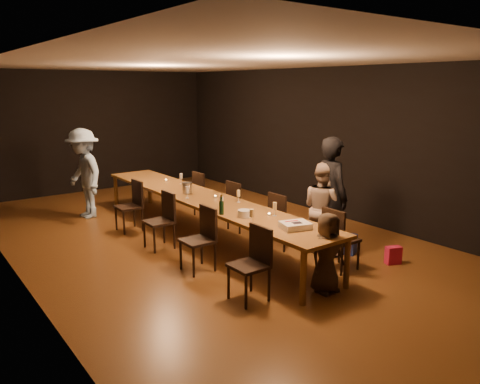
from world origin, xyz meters
TOP-DOWN VIEW (x-y plane):
  - ground at (0.00, 0.00)m, footprint 10.00×10.00m
  - room_shell at (0.00, 0.00)m, footprint 6.04×10.04m
  - table at (0.00, 0.00)m, footprint 0.90×6.00m
  - chair_right_0 at (0.85, -2.40)m, footprint 0.42×0.42m
  - chair_right_1 at (0.85, -1.20)m, footprint 0.42×0.42m
  - chair_right_2 at (0.85, 0.00)m, footprint 0.42×0.42m
  - chair_right_3 at (0.85, 1.20)m, footprint 0.42×0.42m
  - chair_left_0 at (-0.85, -2.40)m, footprint 0.42×0.42m
  - chair_left_1 at (-0.85, -1.20)m, footprint 0.42×0.42m
  - chair_left_2 at (-0.85, 0.00)m, footprint 0.42×0.42m
  - chair_left_3 at (-0.85, 1.20)m, footprint 0.42×0.42m
  - woman_birthday at (1.24, -1.84)m, footprint 0.61×0.77m
  - woman_tan at (1.15, -1.74)m, footprint 0.61×0.76m
  - man_blue at (-1.16, 2.59)m, footprint 0.73×1.20m
  - child at (0.11, -2.80)m, footprint 0.53×0.36m
  - gift_bag_red at (1.64, -2.74)m, footprint 0.26×0.20m
  - gift_bag_blue at (1.47, -2.06)m, footprint 0.29×0.25m
  - birthday_cake at (0.02, -2.31)m, footprint 0.45×0.40m
  - plate_stack at (-0.19, -1.45)m, footprint 0.24×0.24m
  - champagne_bottle at (-0.37, -1.12)m, footprint 0.07×0.07m
  - ice_bucket at (-0.06, 0.41)m, footprint 0.21×0.21m
  - wineglass_0 at (-0.31, -1.77)m, footprint 0.06×0.06m
  - wineglass_1 at (0.21, -1.66)m, footprint 0.06×0.06m
  - wineglass_2 at (-0.20, -0.88)m, footprint 0.06×0.06m
  - wineglass_3 at (0.27, -0.68)m, footprint 0.06×0.06m
  - wineglass_4 at (-0.26, 0.07)m, footprint 0.06×0.06m
  - wineglass_5 at (0.26, 1.18)m, footprint 0.06×0.06m
  - tealight_near at (0.15, -1.61)m, footprint 0.05×0.05m
  - tealight_mid at (0.15, -0.18)m, footprint 0.05×0.05m
  - tealight_far at (0.15, 1.60)m, footprint 0.05×0.05m

SIDE VIEW (x-z plane):
  - ground at x=0.00m, z-range 0.00..0.00m
  - gift_bag_red at x=1.64m, z-range 0.00..0.27m
  - gift_bag_blue at x=1.47m, z-range 0.00..0.30m
  - chair_right_0 at x=0.85m, z-range 0.00..0.93m
  - chair_right_1 at x=0.85m, z-range 0.00..0.93m
  - chair_right_2 at x=0.85m, z-range 0.00..0.93m
  - chair_right_3 at x=0.85m, z-range 0.00..0.93m
  - chair_left_0 at x=-0.85m, z-range 0.00..0.93m
  - chair_left_1 at x=-0.85m, z-range 0.00..0.93m
  - chair_left_2 at x=-0.85m, z-range 0.00..0.93m
  - chair_left_3 at x=-0.85m, z-range 0.00..0.93m
  - child at x=0.11m, z-range 0.00..1.06m
  - table at x=0.00m, z-range 0.33..1.08m
  - woman_tan at x=1.15m, z-range 0.00..1.47m
  - tealight_near at x=0.15m, z-range 0.75..0.78m
  - tealight_mid at x=0.15m, z-range 0.75..0.78m
  - tealight_far at x=0.15m, z-range 0.75..0.78m
  - birthday_cake at x=0.02m, z-range 0.75..0.84m
  - plate_stack at x=-0.19m, z-range 0.75..0.86m
  - ice_bucket at x=-0.06m, z-range 0.75..0.94m
  - wineglass_0 at x=-0.31m, z-range 0.75..0.96m
  - wineglass_1 at x=0.21m, z-range 0.75..0.96m
  - wineglass_2 at x=-0.20m, z-range 0.75..0.96m
  - wineglass_3 at x=0.27m, z-range 0.75..0.96m
  - wineglass_4 at x=-0.26m, z-range 0.75..0.96m
  - wineglass_5 at x=0.26m, z-range 0.75..0.96m
  - champagne_bottle at x=-0.37m, z-range 0.75..1.05m
  - man_blue at x=-1.16m, z-range 0.00..1.81m
  - woman_birthday at x=1.24m, z-range 0.00..1.87m
  - room_shell at x=0.00m, z-range 0.57..3.59m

